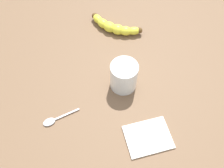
% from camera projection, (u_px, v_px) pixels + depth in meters
% --- Properties ---
extents(wooden_tabletop, '(1.20, 1.20, 0.03)m').
position_uv_depth(wooden_tabletop, '(121.00, 72.00, 0.85)').
color(wooden_tabletop, brown).
rests_on(wooden_tabletop, ground).
extents(banana, '(0.18, 0.11, 0.04)m').
position_uv_depth(banana, '(114.00, 27.00, 0.91)').
color(banana, yellow).
rests_on(banana, wooden_tabletop).
extents(smoothie_glass, '(0.08, 0.08, 0.09)m').
position_uv_depth(smoothie_glass, '(123.00, 77.00, 0.77)').
color(smoothie_glass, silver).
rests_on(smoothie_glass, wooden_tabletop).
extents(teaspoon, '(0.11, 0.06, 0.01)m').
position_uv_depth(teaspoon, '(51.00, 121.00, 0.73)').
color(teaspoon, silver).
rests_on(teaspoon, wooden_tabletop).
extents(folded_napkin, '(0.14, 0.12, 0.01)m').
position_uv_depth(folded_napkin, '(148.00, 137.00, 0.71)').
color(folded_napkin, white).
rests_on(folded_napkin, wooden_tabletop).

